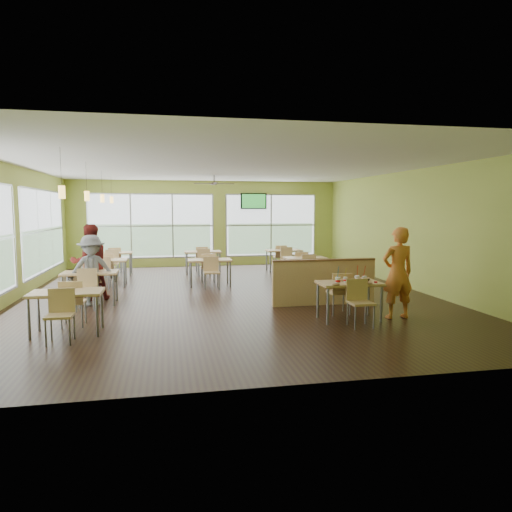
{
  "coord_description": "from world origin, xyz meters",
  "views": [
    {
      "loc": [
        -1.47,
        -11.25,
        2.18
      ],
      "look_at": [
        0.5,
        -1.17,
        1.1
      ],
      "focal_mm": 32.0,
      "sensor_mm": 36.0,
      "label": 1
    }
  ],
  "objects_px": {
    "main_table": "(349,288)",
    "food_basket": "(365,279)",
    "man_plaid": "(398,273)",
    "half_wall_divider": "(324,282)"
  },
  "relations": [
    {
      "from": "main_table",
      "to": "food_basket",
      "type": "xyz_separation_m",
      "value": [
        0.38,
        0.13,
        0.15
      ]
    },
    {
      "from": "main_table",
      "to": "man_plaid",
      "type": "height_order",
      "value": "man_plaid"
    },
    {
      "from": "main_table",
      "to": "half_wall_divider",
      "type": "height_order",
      "value": "half_wall_divider"
    },
    {
      "from": "half_wall_divider",
      "to": "food_basket",
      "type": "xyz_separation_m",
      "value": [
        0.38,
        -1.32,
        0.26
      ]
    },
    {
      "from": "man_plaid",
      "to": "main_table",
      "type": "bearing_deg",
      "value": -4.67
    },
    {
      "from": "main_table",
      "to": "half_wall_divider",
      "type": "xyz_separation_m",
      "value": [
        0.0,
        1.45,
        -0.11
      ]
    },
    {
      "from": "half_wall_divider",
      "to": "food_basket",
      "type": "distance_m",
      "value": 1.39
    },
    {
      "from": "main_table",
      "to": "food_basket",
      "type": "height_order",
      "value": "main_table"
    },
    {
      "from": "man_plaid",
      "to": "food_basket",
      "type": "height_order",
      "value": "man_plaid"
    },
    {
      "from": "half_wall_divider",
      "to": "food_basket",
      "type": "bearing_deg",
      "value": -74.1
    }
  ]
}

